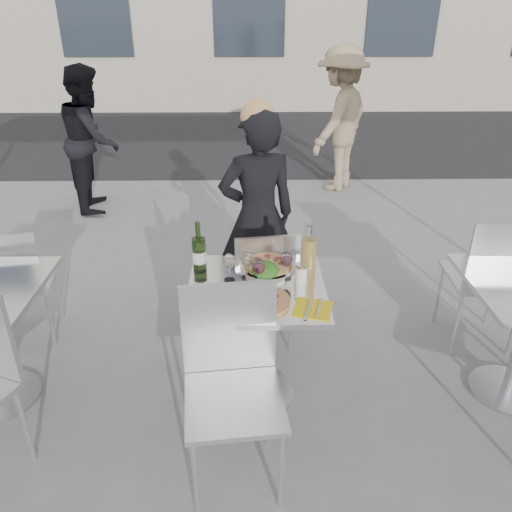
{
  "coord_description": "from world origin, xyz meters",
  "views": [
    {
      "loc": [
        -0.04,
        -2.26,
        2.08
      ],
      "look_at": [
        0.0,
        0.15,
        0.85
      ],
      "focal_mm": 35.0,
      "sensor_mm": 36.0,
      "label": 1
    }
  ],
  "objects_px": {
    "side_chair_lfar": "(16,278)",
    "napkin_right": "(313,308)",
    "chair_near": "(232,371)",
    "side_chair_rfar": "(491,273)",
    "pizza_near": "(259,301)",
    "wineglass_white_b": "(247,260)",
    "pizza_far": "(268,265)",
    "sugar_shaker": "(301,273)",
    "wineglass_white_a": "(229,262)",
    "chair_far": "(264,280)",
    "carafe": "(309,256)",
    "pedestrian_a": "(91,139)",
    "wineglass_red_b": "(286,260)",
    "woman_diner": "(257,217)",
    "wine_bottle": "(199,253)",
    "main_table": "(256,319)",
    "pedestrian_b": "(340,120)",
    "napkin_left": "(201,314)",
    "salad_plate": "(266,271)",
    "wineglass_red_a": "(259,268)"
  },
  "relations": [
    {
      "from": "side_chair_lfar",
      "to": "wine_bottle",
      "type": "distance_m",
      "value": 1.33
    },
    {
      "from": "chair_far",
      "to": "side_chair_rfar",
      "type": "xyz_separation_m",
      "value": [
        1.42,
        -0.04,
        0.06
      ]
    },
    {
      "from": "chair_near",
      "to": "woman_diner",
      "type": "xyz_separation_m",
      "value": [
        0.14,
        1.42,
        0.17
      ]
    },
    {
      "from": "main_table",
      "to": "pizza_near",
      "type": "relative_size",
      "value": 2.42
    },
    {
      "from": "pizza_far",
      "to": "wineglass_red_b",
      "type": "xyz_separation_m",
      "value": [
        0.09,
        -0.12,
        0.09
      ]
    },
    {
      "from": "chair_near",
      "to": "side_chair_rfar",
      "type": "distance_m",
      "value": 1.85
    },
    {
      "from": "main_table",
      "to": "chair_near",
      "type": "bearing_deg",
      "value": -104.46
    },
    {
      "from": "side_chair_lfar",
      "to": "wineglass_white_b",
      "type": "distance_m",
      "value": 1.59
    },
    {
      "from": "wineglass_white_b",
      "to": "chair_far",
      "type": "bearing_deg",
      "value": 74.7
    },
    {
      "from": "pedestrian_a",
      "to": "sugar_shaker",
      "type": "bearing_deg",
      "value": -157.57
    },
    {
      "from": "wineglass_white_a",
      "to": "wineglass_red_b",
      "type": "height_order",
      "value": "same"
    },
    {
      "from": "chair_far",
      "to": "napkin_left",
      "type": "height_order",
      "value": "chair_far"
    },
    {
      "from": "side_chair_lfar",
      "to": "napkin_right",
      "type": "height_order",
      "value": "side_chair_lfar"
    },
    {
      "from": "chair_far",
      "to": "wineglass_white_a",
      "type": "distance_m",
      "value": 0.58
    },
    {
      "from": "woman_diner",
      "to": "salad_plate",
      "type": "xyz_separation_m",
      "value": [
        0.03,
        -0.86,
        0.04
      ]
    },
    {
      "from": "pedestrian_b",
      "to": "napkin_right",
      "type": "xyz_separation_m",
      "value": [
        -0.78,
        -3.93,
        -0.08
      ]
    },
    {
      "from": "pizza_near",
      "to": "side_chair_lfar",
      "type": "bearing_deg",
      "value": 155.38
    },
    {
      "from": "napkin_right",
      "to": "carafe",
      "type": "bearing_deg",
      "value": 103.43
    },
    {
      "from": "woman_diner",
      "to": "pizza_near",
      "type": "relative_size",
      "value": 4.83
    },
    {
      "from": "chair_far",
      "to": "pedestrian_b",
      "type": "distance_m",
      "value": 3.38
    },
    {
      "from": "pedestrian_b",
      "to": "pizza_near",
      "type": "bearing_deg",
      "value": 19.01
    },
    {
      "from": "salad_plate",
      "to": "wineglass_red_b",
      "type": "bearing_deg",
      "value": -8.09
    },
    {
      "from": "sugar_shaker",
      "to": "wineglass_white_a",
      "type": "xyz_separation_m",
      "value": [
        -0.38,
        0.03,
        0.06
      ]
    },
    {
      "from": "chair_far",
      "to": "wine_bottle",
      "type": "height_order",
      "value": "wine_bottle"
    },
    {
      "from": "wine_bottle",
      "to": "wineglass_red_a",
      "type": "relative_size",
      "value": 1.87
    },
    {
      "from": "side_chair_rfar",
      "to": "chair_near",
      "type": "bearing_deg",
      "value": 31.95
    },
    {
      "from": "pedestrian_a",
      "to": "wineglass_red_b",
      "type": "distance_m",
      "value": 3.56
    },
    {
      "from": "chair_far",
      "to": "pizza_far",
      "type": "distance_m",
      "value": 0.38
    },
    {
      "from": "woman_diner",
      "to": "napkin_left",
      "type": "xyz_separation_m",
      "value": [
        -0.29,
        -1.22,
        0.01
      ]
    },
    {
      "from": "pizza_far",
      "to": "wine_bottle",
      "type": "height_order",
      "value": "wine_bottle"
    },
    {
      "from": "wineglass_white_b",
      "to": "napkin_right",
      "type": "xyz_separation_m",
      "value": [
        0.32,
        -0.31,
        -0.11
      ]
    },
    {
      "from": "side_chair_rfar",
      "to": "salad_plate",
      "type": "relative_size",
      "value": 4.33
    },
    {
      "from": "side_chair_lfar",
      "to": "sugar_shaker",
      "type": "distance_m",
      "value": 1.87
    },
    {
      "from": "wineglass_red_a",
      "to": "wineglass_white_b",
      "type": "bearing_deg",
      "value": 125.17
    },
    {
      "from": "main_table",
      "to": "pedestrian_a",
      "type": "height_order",
      "value": "pedestrian_a"
    },
    {
      "from": "sugar_shaker",
      "to": "wineglass_red_a",
      "type": "height_order",
      "value": "wineglass_red_a"
    },
    {
      "from": "salad_plate",
      "to": "wineglass_white_a",
      "type": "xyz_separation_m",
      "value": [
        -0.19,
        -0.03,
        0.07
      ]
    },
    {
      "from": "pedestrian_a",
      "to": "pizza_near",
      "type": "bearing_deg",
      "value": -162.2
    },
    {
      "from": "sugar_shaker",
      "to": "wineglass_red_a",
      "type": "distance_m",
      "value": 0.23
    },
    {
      "from": "chair_near",
      "to": "wineglass_red_b",
      "type": "relative_size",
      "value": 6.16
    },
    {
      "from": "wine_bottle",
      "to": "napkin_right",
      "type": "relative_size",
      "value": 1.33
    },
    {
      "from": "sugar_shaker",
      "to": "napkin_left",
      "type": "distance_m",
      "value": 0.59
    },
    {
      "from": "sugar_shaker",
      "to": "wineglass_white_b",
      "type": "xyz_separation_m",
      "value": [
        -0.29,
        0.05,
        0.06
      ]
    },
    {
      "from": "sugar_shaker",
      "to": "wineglass_white_a",
      "type": "relative_size",
      "value": 0.68
    },
    {
      "from": "pedestrian_b",
      "to": "napkin_left",
      "type": "relative_size",
      "value": 7.26
    },
    {
      "from": "chair_near",
      "to": "pizza_near",
      "type": "xyz_separation_m",
      "value": [
        0.13,
        0.31,
        0.19
      ]
    },
    {
      "from": "pizza_near",
      "to": "wineglass_white_a",
      "type": "height_order",
      "value": "wineglass_white_a"
    },
    {
      "from": "side_chair_rfar",
      "to": "pizza_far",
      "type": "distance_m",
      "value": 1.45
    },
    {
      "from": "pedestrian_a",
      "to": "wine_bottle",
      "type": "xyz_separation_m",
      "value": [
        1.42,
        -2.93,
        0.1
      ]
    },
    {
      "from": "woman_diner",
      "to": "wine_bottle",
      "type": "xyz_separation_m",
      "value": [
        -0.33,
        -0.78,
        0.12
      ]
    }
  ]
}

